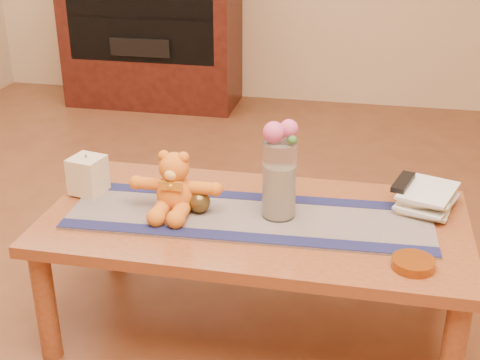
% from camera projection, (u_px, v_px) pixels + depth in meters
% --- Properties ---
extents(floor, '(5.50, 5.50, 0.00)m').
position_uv_depth(floor, '(254.00, 327.00, 2.34)').
color(floor, '#5E301A').
rests_on(floor, ground).
extents(coffee_table_top, '(1.40, 0.70, 0.04)m').
position_uv_depth(coffee_table_top, '(255.00, 222.00, 2.16)').
color(coffee_table_top, brown).
rests_on(coffee_table_top, floor).
extents(table_leg_fl, '(0.07, 0.07, 0.41)m').
position_uv_depth(table_leg_fl, '(46.00, 305.00, 2.11)').
color(table_leg_fl, brown).
rests_on(table_leg_fl, floor).
extents(table_leg_fr, '(0.07, 0.07, 0.41)m').
position_uv_depth(table_leg_fr, '(452.00, 358.00, 1.88)').
color(table_leg_fr, brown).
rests_on(table_leg_fr, floor).
extents(table_leg_bl, '(0.07, 0.07, 0.41)m').
position_uv_depth(table_leg_bl, '(113.00, 223.00, 2.63)').
color(table_leg_bl, brown).
rests_on(table_leg_bl, floor).
extents(table_leg_br, '(0.07, 0.07, 0.41)m').
position_uv_depth(table_leg_br, '(438.00, 256.00, 2.39)').
color(table_leg_br, brown).
rests_on(table_leg_br, floor).
extents(persian_runner, '(1.22, 0.41, 0.01)m').
position_uv_depth(persian_runner, '(249.00, 217.00, 2.14)').
color(persian_runner, '#171941').
rests_on(persian_runner, coffee_table_top).
extents(runner_border_near, '(1.20, 0.12, 0.00)m').
position_uv_depth(runner_border_near, '(242.00, 237.00, 2.01)').
color(runner_border_near, '#161944').
rests_on(runner_border_near, persian_runner).
extents(runner_border_far, '(1.20, 0.12, 0.00)m').
position_uv_depth(runner_border_far, '(255.00, 197.00, 2.27)').
color(runner_border_far, '#161944').
rests_on(runner_border_far, persian_runner).
extents(teddy_bear, '(0.30, 0.25, 0.20)m').
position_uv_depth(teddy_bear, '(175.00, 183.00, 2.14)').
color(teddy_bear, orange).
rests_on(teddy_bear, persian_runner).
extents(pillar_candle, '(0.13, 0.13, 0.13)m').
position_uv_depth(pillar_candle, '(88.00, 175.00, 2.29)').
color(pillar_candle, beige).
rests_on(pillar_candle, persian_runner).
extents(candle_wick, '(0.00, 0.00, 0.01)m').
position_uv_depth(candle_wick, '(86.00, 156.00, 2.26)').
color(candle_wick, black).
rests_on(candle_wick, pillar_candle).
extents(glass_vase, '(0.11, 0.11, 0.26)m').
position_uv_depth(glass_vase, '(279.00, 180.00, 2.09)').
color(glass_vase, silver).
rests_on(glass_vase, persian_runner).
extents(potpourri_fill, '(0.09, 0.09, 0.18)m').
position_uv_depth(potpourri_fill, '(279.00, 190.00, 2.11)').
color(potpourri_fill, beige).
rests_on(potpourri_fill, glass_vase).
extents(rose_left, '(0.07, 0.07, 0.07)m').
position_uv_depth(rose_left, '(274.00, 132.00, 2.02)').
color(rose_left, '#C34477').
rests_on(rose_left, glass_vase).
extents(rose_right, '(0.06, 0.06, 0.06)m').
position_uv_depth(rose_right, '(289.00, 129.00, 2.02)').
color(rose_right, '#C34477').
rests_on(rose_right, glass_vase).
extents(blue_flower_back, '(0.04, 0.04, 0.04)m').
position_uv_depth(blue_flower_back, '(285.00, 130.00, 2.06)').
color(blue_flower_back, '#535AB5').
rests_on(blue_flower_back, glass_vase).
extents(blue_flower_side, '(0.04, 0.04, 0.04)m').
position_uv_depth(blue_flower_side, '(272.00, 133.00, 2.05)').
color(blue_flower_side, '#535AB5').
rests_on(blue_flower_side, glass_vase).
extents(leaf_sprig, '(0.03, 0.03, 0.03)m').
position_uv_depth(leaf_sprig, '(292.00, 140.00, 2.01)').
color(leaf_sprig, '#33662D').
rests_on(leaf_sprig, glass_vase).
extents(bronze_ball, '(0.09, 0.09, 0.08)m').
position_uv_depth(bronze_ball, '(199.00, 202.00, 2.15)').
color(bronze_ball, '#4D3A19').
rests_on(bronze_ball, persian_runner).
extents(book_bottom, '(0.21, 0.25, 0.02)m').
position_uv_depth(book_bottom, '(402.00, 201.00, 2.24)').
color(book_bottom, beige).
rests_on(book_bottom, coffee_table_top).
extents(book_lower, '(0.23, 0.27, 0.02)m').
position_uv_depth(book_lower, '(403.00, 196.00, 2.23)').
color(book_lower, beige).
rests_on(book_lower, book_bottom).
extents(book_upper, '(0.20, 0.25, 0.02)m').
position_uv_depth(book_upper, '(401.00, 190.00, 2.23)').
color(book_upper, beige).
rests_on(book_upper, book_lower).
extents(book_top, '(0.23, 0.27, 0.02)m').
position_uv_depth(book_top, '(404.00, 186.00, 2.21)').
color(book_top, beige).
rests_on(book_top, book_upper).
extents(tv_remote, '(0.09, 0.17, 0.02)m').
position_uv_depth(tv_remote, '(403.00, 182.00, 2.20)').
color(tv_remote, black).
rests_on(tv_remote, book_top).
extents(amber_dish, '(0.14, 0.14, 0.03)m').
position_uv_depth(amber_dish, '(413.00, 264.00, 1.86)').
color(amber_dish, '#BF5914').
rests_on(amber_dish, coffee_table_top).
extents(media_cabinet, '(1.20, 0.50, 1.10)m').
position_uv_depth(media_cabinet, '(152.00, 27.00, 4.54)').
color(media_cabinet, black).
rests_on(media_cabinet, floor).
extents(cabinet_cavity, '(1.02, 0.03, 0.61)m').
position_uv_depth(cabinet_cavity, '(139.00, 17.00, 4.29)').
color(cabinet_cavity, black).
rests_on(cabinet_cavity, media_cabinet).
extents(cabinet_shelf, '(1.02, 0.20, 0.02)m').
position_uv_depth(cabinet_shelf, '(144.00, 15.00, 4.36)').
color(cabinet_shelf, black).
rests_on(cabinet_shelf, media_cabinet).
extents(stereo_lower, '(0.42, 0.28, 0.12)m').
position_uv_depth(stereo_lower, '(146.00, 43.00, 4.46)').
color(stereo_lower, black).
rests_on(stereo_lower, media_cabinet).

